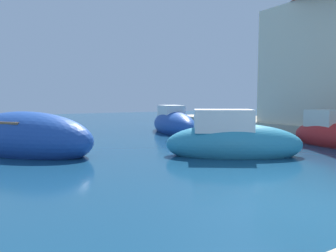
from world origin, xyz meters
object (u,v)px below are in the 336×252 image
(moored_boat_1, at_px, (232,141))
(moored_boat_4, at_px, (173,124))
(moored_boat_0, at_px, (25,139))
(moored_boat_3, at_px, (329,134))

(moored_boat_1, distance_m, moored_boat_4, 8.27)
(moored_boat_0, relative_size, moored_boat_4, 1.08)
(moored_boat_3, bearing_deg, moored_boat_4, -148.19)
(moored_boat_4, bearing_deg, moored_boat_3, 33.18)
(moored_boat_0, height_order, moored_boat_1, moored_boat_1)
(moored_boat_4, bearing_deg, moored_boat_1, -4.83)
(moored_boat_0, xyz_separation_m, moored_boat_3, (12.03, -4.49, -0.09))
(moored_boat_3, xyz_separation_m, moored_boat_4, (-3.26, 8.10, 0.05))
(moored_boat_1, bearing_deg, moored_boat_4, 106.96)
(moored_boat_0, bearing_deg, moored_boat_1, -162.04)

